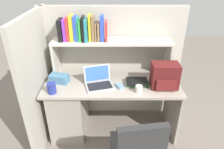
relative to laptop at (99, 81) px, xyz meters
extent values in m
plane|color=slate|center=(0.16, 0.09, -0.78)|extent=(8.00, 8.00, 0.00)
cube|color=#AAA093|center=(0.16, 0.09, -0.07)|extent=(1.60, 0.70, 0.03)
cube|color=#9D9388|center=(-0.39, 0.09, -0.43)|extent=(0.40, 0.64, 0.70)
cube|color=#9D9388|center=(0.94, 0.09, -0.43)|extent=(0.03, 0.64, 0.70)
cube|color=#B2ADA0|center=(0.16, 0.47, -0.01)|extent=(1.84, 0.05, 1.55)
cube|color=#B2ADA0|center=(-0.69, 0.04, -0.01)|extent=(0.05, 1.06, 1.55)
cube|color=#BCB7AC|center=(-0.54, 0.29, 0.16)|extent=(0.03, 0.28, 0.42)
cube|color=#BCB7AC|center=(0.86, 0.29, 0.16)|extent=(0.03, 0.28, 0.42)
cube|color=beige|center=(0.16, 0.29, 0.38)|extent=(1.44, 0.28, 0.03)
cube|color=black|center=(-0.44, 0.29, 0.52)|extent=(0.04, 0.17, 0.25)
cube|color=purple|center=(-0.39, 0.30, 0.52)|extent=(0.03, 0.16, 0.25)
cube|color=red|center=(-0.36, 0.29, 0.54)|extent=(0.03, 0.14, 0.27)
cube|color=yellow|center=(-0.31, 0.29, 0.55)|extent=(0.04, 0.15, 0.29)
cube|color=blue|center=(-0.27, 0.29, 0.54)|extent=(0.03, 0.14, 0.28)
cube|color=teal|center=(-0.24, 0.29, 0.53)|extent=(0.02, 0.14, 0.27)
cube|color=green|center=(-0.21, 0.28, 0.52)|extent=(0.03, 0.15, 0.24)
cube|color=black|center=(-0.18, 0.28, 0.54)|extent=(0.03, 0.17, 0.28)
cube|color=teal|center=(-0.14, 0.28, 0.53)|extent=(0.04, 0.18, 0.26)
cube|color=yellow|center=(-0.10, 0.30, 0.55)|extent=(0.03, 0.15, 0.30)
cube|color=olive|center=(-0.06, 0.28, 0.54)|extent=(0.03, 0.14, 0.29)
cube|color=olive|center=(-0.03, 0.29, 0.50)|extent=(0.02, 0.16, 0.20)
cube|color=olive|center=(0.00, 0.30, 0.50)|extent=(0.03, 0.17, 0.21)
cube|color=blue|center=(0.04, 0.29, 0.55)|extent=(0.04, 0.14, 0.29)
cube|color=red|center=(0.09, 0.28, 0.51)|extent=(0.03, 0.15, 0.22)
cube|color=#B7BABF|center=(0.01, -0.04, -0.04)|extent=(0.36, 0.29, 0.02)
cube|color=black|center=(0.01, -0.05, -0.03)|extent=(0.31, 0.24, 0.00)
cube|color=#B7BABF|center=(-0.02, 0.07, 0.07)|extent=(0.31, 0.13, 0.20)
cube|color=#3F72CC|center=(-0.02, 0.06, 0.07)|extent=(0.27, 0.11, 0.16)
cube|color=#591919|center=(0.75, -0.03, 0.09)|extent=(0.30, 0.20, 0.29)
cube|color=maroon|center=(0.75, -0.13, 0.03)|extent=(0.22, 0.04, 0.13)
cube|color=#7299C6|center=(0.24, -0.05, -0.03)|extent=(0.10, 0.12, 0.03)
cylinder|color=white|center=(0.45, -0.15, -0.01)|extent=(0.08, 0.08, 0.08)
cube|color=teal|center=(-0.47, 0.07, 0.00)|extent=(0.24, 0.17, 0.10)
cylinder|color=navy|center=(-0.50, -0.16, 0.01)|extent=(0.10, 0.10, 0.12)
cube|color=green|center=(0.46, 0.03, -0.04)|extent=(0.26, 0.15, 0.03)
cube|color=black|center=(0.45, 0.02, -0.01)|extent=(0.25, 0.19, 0.02)
cube|color=#2D2D2D|center=(0.39, -0.92, -0.07)|extent=(0.40, 0.12, 0.44)
camera|label=1|loc=(0.16, -2.06, 1.20)|focal=32.98mm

